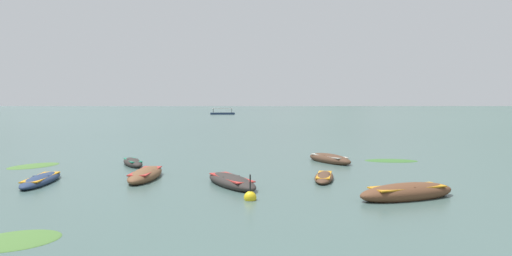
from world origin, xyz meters
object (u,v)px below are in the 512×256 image
(rowboat_3, at_px, (324,177))
(rowboat_6, at_px, (407,192))
(rowboat_0, at_px, (133,163))
(rowboat_4, at_px, (41,180))
(mooring_buoy, at_px, (250,197))
(rowboat_2, at_px, (146,175))
(rowboat_1, at_px, (231,181))
(ferry_0, at_px, (222,113))
(rowboat_5, at_px, (329,159))

(rowboat_3, relative_size, rowboat_6, 0.76)
(rowboat_0, height_order, rowboat_4, rowboat_0)
(mooring_buoy, bearing_deg, rowboat_2, 137.24)
(rowboat_1, bearing_deg, ferry_0, 93.78)
(rowboat_1, bearing_deg, rowboat_5, 52.79)
(rowboat_4, bearing_deg, rowboat_0, 65.13)
(rowboat_0, height_order, rowboat_2, rowboat_2)
(rowboat_2, height_order, ferry_0, ferry_0)
(ferry_0, height_order, mooring_buoy, ferry_0)
(rowboat_4, bearing_deg, rowboat_5, 25.39)
(rowboat_5, xyz_separation_m, mooring_buoy, (-5.24, -11.11, -0.11))
(rowboat_2, distance_m, rowboat_4, 4.90)
(rowboat_5, relative_size, rowboat_6, 0.91)
(rowboat_0, height_order, ferry_0, ferry_0)
(rowboat_0, distance_m, rowboat_5, 12.64)
(mooring_buoy, bearing_deg, ferry_0, 94.05)
(rowboat_0, relative_size, mooring_buoy, 2.84)
(rowboat_0, distance_m, rowboat_1, 9.37)
(rowboat_6, bearing_deg, mooring_buoy, -178.24)
(rowboat_0, height_order, rowboat_3, rowboat_0)
(rowboat_3, distance_m, rowboat_4, 13.89)
(rowboat_5, bearing_deg, rowboat_0, -174.24)
(rowboat_2, relative_size, rowboat_3, 1.25)
(rowboat_6, distance_m, mooring_buoy, 6.37)
(rowboat_3, bearing_deg, rowboat_4, -177.05)
(rowboat_4, relative_size, mooring_buoy, 3.69)
(rowboat_2, bearing_deg, rowboat_5, 30.14)
(ferry_0, bearing_deg, rowboat_2, -87.97)
(rowboat_2, bearing_deg, rowboat_1, -23.18)
(rowboat_3, xyz_separation_m, rowboat_5, (1.50, 6.58, 0.09))
(rowboat_1, distance_m, rowboat_5, 10.13)
(rowboat_5, bearing_deg, rowboat_4, -154.61)
(rowboat_3, relative_size, mooring_buoy, 2.98)
(rowboat_4, height_order, rowboat_5, rowboat_5)
(rowboat_5, height_order, rowboat_6, rowboat_6)
(rowboat_1, distance_m, rowboat_3, 4.86)
(rowboat_0, xyz_separation_m, ferry_0, (-3.03, 136.77, 0.27))
(rowboat_4, distance_m, rowboat_6, 16.89)
(rowboat_3, height_order, ferry_0, ferry_0)
(rowboat_5, distance_m, ferry_0, 136.40)
(rowboat_1, distance_m, rowboat_4, 9.27)
(rowboat_5, bearing_deg, rowboat_2, -149.86)
(rowboat_5, relative_size, mooring_buoy, 3.59)
(rowboat_3, bearing_deg, rowboat_1, -162.13)
(rowboat_6, height_order, mooring_buoy, mooring_buoy)
(rowboat_2, relative_size, ferry_0, 0.46)
(rowboat_1, xyz_separation_m, rowboat_3, (4.63, 1.49, -0.07))
(rowboat_3, height_order, rowboat_4, rowboat_4)
(rowboat_1, relative_size, mooring_buoy, 3.76)
(rowboat_6, relative_size, ferry_0, 0.49)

